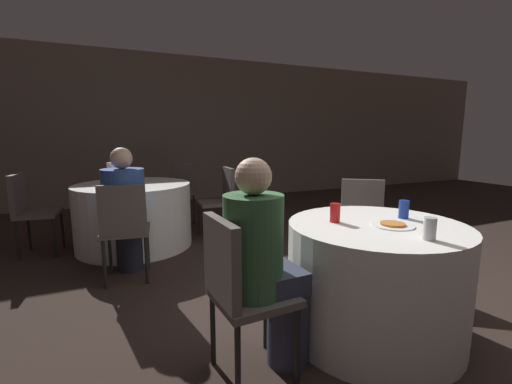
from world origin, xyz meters
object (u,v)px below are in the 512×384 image
chair_near_west (238,283)px  person_green_jacket (266,268)px  table_far (134,215)px  table_near (374,279)px  chair_far_south (124,223)px  pizza_plate_near (393,225)px  person_blue_shirt (126,211)px  soda_can_red (335,213)px  chair_far_northeast (180,188)px  chair_far_east (222,195)px  soda_can_blue (404,209)px  soda_can_silver (430,229)px  bottle_far (111,174)px  chair_near_northeast (362,218)px  chair_far_west (29,206)px

chair_near_west → person_green_jacket: size_ratio=0.75×
table_far → person_green_jacket: (0.48, -2.58, 0.22)m
table_near → chair_far_south: (-1.43, 1.48, 0.17)m
table_far → pizza_plate_near: pizza_plate_near is taller
person_blue_shirt → soda_can_red: size_ratio=9.75×
table_far → person_blue_shirt: size_ratio=1.09×
person_green_jacket → chair_far_northeast: bearing=172.7°
chair_far_east → soda_can_red: bearing=-177.0°
person_blue_shirt → chair_far_south: bearing=-90.0°
soda_can_blue → soda_can_silver: 0.49m
chair_far_east → person_green_jacket: size_ratio=0.75×
pizza_plate_near → bottle_far: size_ratio=1.01×
person_green_jacket → chair_far_east: bearing=163.6°
soda_can_silver → chair_near_west: bearing=162.4°
table_near → person_blue_shirt: person_blue_shirt is taller
chair_near_west → person_blue_shirt: 1.75m
chair_near_northeast → bottle_far: (-2.07, 1.67, 0.33)m
chair_far_east → soda_can_silver: 2.87m
chair_near_northeast → chair_far_south: 2.12m
soda_can_blue → soda_can_red: 0.50m
table_near → person_blue_shirt: (-1.41, 1.63, 0.25)m
person_blue_shirt → soda_can_blue: (1.68, -1.58, 0.18)m
chair_near_west → pizza_plate_near: chair_near_west is taller
chair_near_northeast → soda_can_silver: size_ratio=7.28×
chair_near_northeast → chair_far_east: same height
chair_far_west → soda_can_red: 3.30m
table_near → soda_can_blue: bearing=9.9°
chair_far_south → person_green_jacket: person_green_jacket is taller
chair_near_northeast → bottle_far: bottle_far is taller
person_green_jacket → soda_can_red: (0.59, 0.20, 0.21)m
pizza_plate_near → chair_far_northeast: bearing=100.6°
soda_can_red → soda_can_silver: bearing=-66.2°
table_near → pizza_plate_near: 0.39m
table_near → soda_can_blue: size_ratio=9.17×
chair_near_northeast → chair_far_south: size_ratio=1.00×
pizza_plate_near → soda_can_red: 0.35m
table_near → chair_near_northeast: bearing=54.0°
chair_far_south → person_blue_shirt: bearing=90.0°
table_far → person_green_jacket: bearing=-79.5°
pizza_plate_near → soda_can_silver: bearing=-98.3°
chair_far_west → soda_can_silver: 3.84m
table_far → chair_far_south: bearing=-98.2°
table_near → chair_far_northeast: size_ratio=1.26×
chair_far_east → chair_far_south: 1.57m
person_green_jacket → soda_can_blue: person_green_jacket is taller
chair_near_west → soda_can_red: chair_near_west is taller
chair_far_northeast → soda_can_red: bearing=138.2°
chair_near_west → chair_far_east: 2.64m
table_far → person_blue_shirt: person_blue_shirt is taller
chair_far_south → person_blue_shirt: person_blue_shirt is taller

